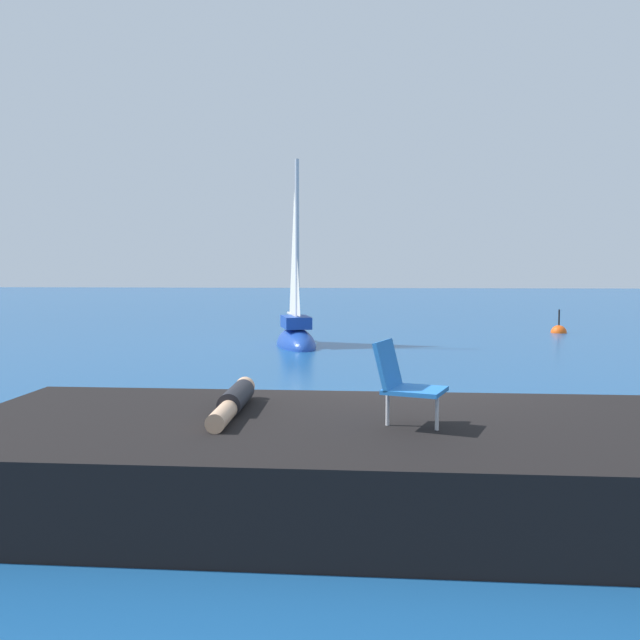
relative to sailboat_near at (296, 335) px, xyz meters
The scene contains 8 objects.
ground_plane 10.92m from the sailboat_near, 75.50° to the right, with size 160.00×160.00×0.00m, color navy.
shore_ledge 13.52m from the sailboat_near, 80.11° to the right, with size 7.95×3.21×0.79m, color black.
boulder_seaward 11.76m from the sailboat_near, 76.25° to the right, with size 1.03×0.83×0.57m, color black.
boulder_inland 11.73m from the sailboat_near, 84.77° to the right, with size 1.16×0.93×0.64m, color black.
sailboat_near is the anchor object (origin of this frame).
person_sunbather 13.04m from the sailboat_near, 85.67° to the right, with size 0.27×1.76×0.25m.
beach_chair 13.82m from the sailboat_near, 78.78° to the right, with size 0.72×0.64×0.80m.
marker_buoy 10.29m from the sailboat_near, 29.38° to the left, with size 0.56×0.56×1.13m.
Camera 1 is at (-0.28, -9.08, 2.23)m, focal length 37.46 mm.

